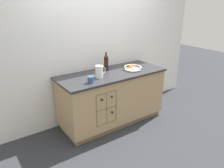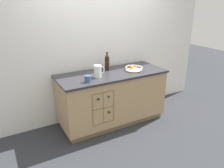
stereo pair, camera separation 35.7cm
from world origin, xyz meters
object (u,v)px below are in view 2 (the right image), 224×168
white_pitcher (98,71)px  standing_wine_bottle (107,62)px  ceramic_mug (88,79)px  fruit_bowl (134,68)px

white_pitcher → standing_wine_bottle: standing_wine_bottle is taller
white_pitcher → standing_wine_bottle: 0.39m
ceramic_mug → standing_wine_bottle: (0.51, 0.37, 0.09)m
standing_wine_bottle → fruit_bowl: bearing=-30.0°
fruit_bowl → standing_wine_bottle: standing_wine_bottle is taller
white_pitcher → standing_wine_bottle: size_ratio=0.62×
white_pitcher → standing_wine_bottle: bearing=41.1°
fruit_bowl → standing_wine_bottle: (-0.40, 0.23, 0.10)m
fruit_bowl → standing_wine_bottle: 0.47m
ceramic_mug → standing_wine_bottle: size_ratio=0.41×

